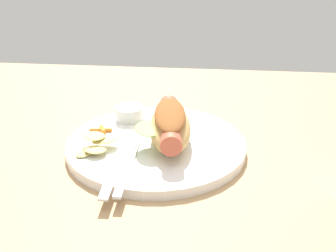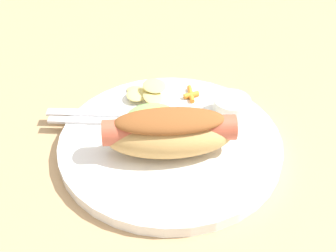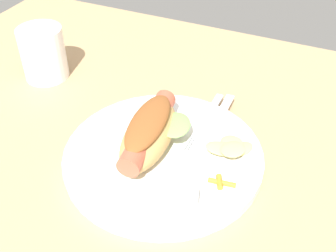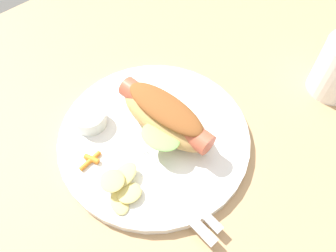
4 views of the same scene
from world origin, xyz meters
The scene contains 9 objects.
ground_plane centered at (0.00, 0.00, -0.90)cm, with size 120.00×90.00×1.80cm, color tan.
plate centered at (1.74, -0.30, 0.80)cm, with size 29.57×29.57×1.60cm, color white.
hot_dog centered at (3.98, -0.07, 4.72)cm, with size 10.25×16.78×5.92cm.
sauce_ramekin centered at (-4.22, 8.36, 2.84)cm, with size 5.16×5.16×2.48cm, color white.
fork centered at (-1.34, -9.48, 1.80)cm, with size 1.23×15.82×0.40cm.
knife centered at (-3.14, -10.75, 1.78)cm, with size 13.85×1.40×0.36cm, color silver.
chips_pile centered at (-7.39, -3.92, 2.70)cm, with size 7.00×7.17×2.31cm.
carrot_garnish centered at (-8.07, 2.66, 1.98)cm, with size 3.88×2.44×0.83cm.
drinking_cup centered at (31.94, -12.11, 4.92)cm, with size 8.24×8.24×9.85cm, color white.
Camera 3 is at (-17.63, 41.31, 43.79)cm, focal length 44.87 mm.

